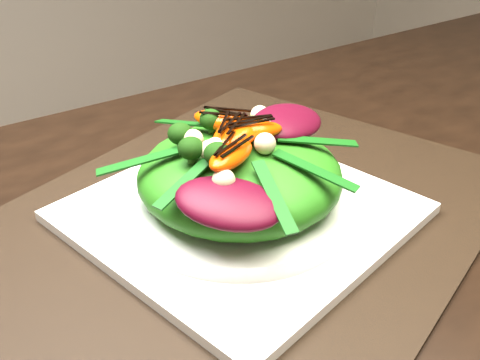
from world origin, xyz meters
TOP-DOWN VIEW (x-y plane):
  - dining_table at (0.00, 0.00)m, footprint 1.60×0.90m
  - placemat at (-0.24, 0.10)m, footprint 0.65×0.57m
  - plate_base at (-0.24, 0.10)m, footprint 0.34×0.34m
  - salad_bowl at (-0.24, 0.10)m, footprint 0.28×0.28m
  - lettuce_mound at (-0.24, 0.10)m, footprint 0.25×0.25m
  - radicchio_leaf at (-0.18, 0.10)m, footprint 0.10×0.08m
  - orange_segment at (-0.26, 0.12)m, footprint 0.07×0.03m
  - broccoli_floret at (-0.31, 0.11)m, footprint 0.04×0.04m
  - macadamia_nut at (-0.22, 0.05)m, footprint 0.03×0.03m
  - balsamic_drizzle at (-0.26, 0.12)m, footprint 0.05×0.01m

SIDE VIEW (x-z plane):
  - dining_table at x=0.00m, z-range 0.35..1.10m
  - placemat at x=-0.24m, z-range 0.75..0.75m
  - plate_base at x=-0.24m, z-range 0.75..0.77m
  - salad_bowl at x=-0.24m, z-range 0.77..0.78m
  - lettuce_mound at x=-0.24m, z-range 0.77..0.84m
  - radicchio_leaf at x=-0.18m, z-range 0.83..0.85m
  - macadamia_nut at x=-0.22m, z-range 0.83..0.85m
  - orange_segment at x=-0.26m, z-range 0.83..0.85m
  - broccoli_floret at x=-0.31m, z-range 0.83..0.86m
  - balsamic_drizzle at x=-0.26m, z-range 0.85..0.85m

